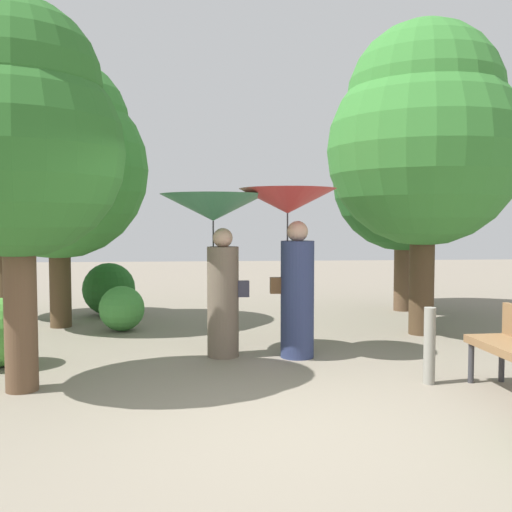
{
  "coord_description": "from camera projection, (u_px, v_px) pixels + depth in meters",
  "views": [
    {
      "loc": [
        -0.69,
        -4.65,
        1.69
      ],
      "look_at": [
        0.0,
        3.06,
        1.23
      ],
      "focal_mm": 40.82,
      "sensor_mm": 36.0,
      "label": 1
    }
  ],
  "objects": [
    {
      "name": "tree_mid_left",
      "position": [
        16.0,
        131.0,
        5.65
      ],
      "size": [
        2.1,
        2.1,
        3.85
      ],
      "color": "brown",
      "rests_on": "ground"
    },
    {
      "name": "ground_plane",
      "position": [
        289.0,
        427.0,
        4.78
      ],
      "size": [
        40.0,
        40.0,
        0.0
      ],
      "primitive_type": "plane",
      "color": "gray"
    },
    {
      "name": "tree_far_back",
      "position": [
        58.0,
        156.0,
        9.15
      ],
      "size": [
        2.82,
        2.82,
        4.3
      ],
      "color": "#4C3823",
      "rests_on": "ground"
    },
    {
      "name": "person_left",
      "position": [
        216.0,
        234.0,
        7.2
      ],
      "size": [
        1.31,
        1.31,
        2.02
      ],
      "rotation": [
        0.0,
        0.0,
        1.47
      ],
      "color": "#6B5B4C",
      "rests_on": "ground"
    },
    {
      "name": "tree_near_right",
      "position": [
        424.0,
        134.0,
        8.55
      ],
      "size": [
        2.84,
        2.84,
        4.61
      ],
      "color": "#4C3823",
      "rests_on": "ground"
    },
    {
      "name": "person_right",
      "position": [
        291.0,
        237.0,
        7.16
      ],
      "size": [
        1.2,
        1.2,
        2.09
      ],
      "rotation": [
        0.0,
        0.0,
        1.47
      ],
      "color": "navy",
      "rests_on": "ground"
    },
    {
      "name": "bush_behind_bench",
      "position": [
        109.0,
        289.0,
        10.49
      ],
      "size": [
        0.94,
        0.94,
        0.94
      ],
      "primitive_type": "sphere",
      "color": "#235B23",
      "rests_on": "ground"
    },
    {
      "name": "bush_path_right",
      "position": [
        122.0,
        308.0,
        8.95
      ],
      "size": [
        0.7,
        0.7,
        0.7
      ],
      "primitive_type": "sphere",
      "color": "#428C3D",
      "rests_on": "ground"
    },
    {
      "name": "path_marker_post",
      "position": [
        429.0,
        346.0,
        6.02
      ],
      "size": [
        0.12,
        0.12,
        0.8
      ],
      "primitive_type": "cylinder",
      "color": "gray",
      "rests_on": "ground"
    },
    {
      "name": "tree_mid_right",
      "position": [
        404.0,
        169.0,
        10.87
      ],
      "size": [
        2.65,
        2.65,
        4.18
      ],
      "color": "brown",
      "rests_on": "ground"
    },
    {
      "name": "tree_near_left",
      "position": [
        4.0,
        171.0,
        9.93
      ],
      "size": [
        1.92,
        1.92,
        3.76
      ],
      "color": "#42301E",
      "rests_on": "ground"
    }
  ]
}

